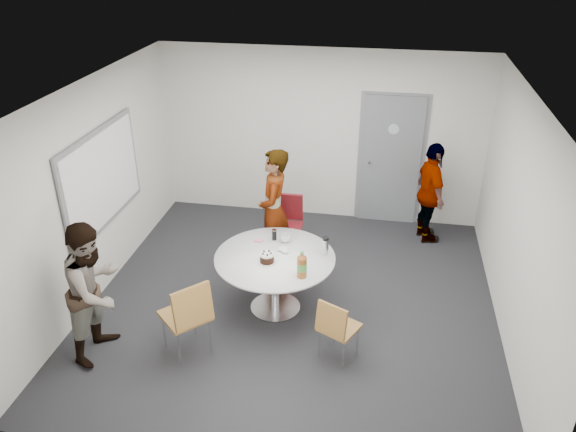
% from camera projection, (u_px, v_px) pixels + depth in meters
% --- Properties ---
extents(floor, '(5.00, 5.00, 0.00)m').
position_uv_depth(floor, '(293.00, 302.00, 7.13)').
color(floor, black).
rests_on(floor, ground).
extents(ceiling, '(5.00, 5.00, 0.00)m').
position_uv_depth(ceiling, '(294.00, 93.00, 5.88)').
color(ceiling, silver).
rests_on(ceiling, wall_back).
extents(wall_back, '(5.00, 0.00, 5.00)m').
position_uv_depth(wall_back, '(321.00, 136.00, 8.68)').
color(wall_back, silver).
rests_on(wall_back, floor).
extents(wall_left, '(0.00, 5.00, 5.00)m').
position_uv_depth(wall_left, '(93.00, 192.00, 6.89)').
color(wall_left, silver).
rests_on(wall_left, floor).
extents(wall_right, '(0.00, 5.00, 5.00)m').
position_uv_depth(wall_right, '(519.00, 226.00, 6.11)').
color(wall_right, silver).
rests_on(wall_right, floor).
extents(wall_front, '(5.00, 0.00, 5.00)m').
position_uv_depth(wall_front, '(239.00, 352.00, 4.33)').
color(wall_front, silver).
rests_on(wall_front, floor).
extents(door, '(1.02, 0.17, 2.12)m').
position_uv_depth(door, '(391.00, 161.00, 8.65)').
color(door, slate).
rests_on(door, wall_back).
extents(whiteboard, '(0.04, 1.90, 1.25)m').
position_uv_depth(whiteboard, '(103.00, 178.00, 7.02)').
color(whiteboard, slate).
rests_on(whiteboard, wall_left).
extents(table, '(1.45, 1.45, 1.09)m').
position_uv_depth(table, '(277.00, 264.00, 6.71)').
color(table, white).
rests_on(table, floor).
extents(chair_near_left, '(0.68, 0.67, 0.97)m').
position_uv_depth(chair_near_left, '(188.00, 313.00, 5.98)').
color(chair_near_left, brown).
rests_on(chair_near_left, floor).
extents(chair_near_right, '(0.51, 0.53, 0.79)m').
position_uv_depth(chair_near_right, '(336.00, 326.00, 5.98)').
color(chair_near_right, brown).
rests_on(chair_near_right, floor).
extents(chair_far, '(0.45, 0.49, 0.93)m').
position_uv_depth(chair_far, '(287.00, 220.00, 7.90)').
color(chair_far, maroon).
rests_on(chair_far, floor).
extents(person_main, '(0.48, 0.67, 1.73)m').
position_uv_depth(person_main, '(274.00, 211.00, 7.49)').
color(person_main, '#A5C6EA').
rests_on(person_main, floor).
extents(person_left, '(0.70, 0.85, 1.60)m').
position_uv_depth(person_left, '(95.00, 290.00, 6.00)').
color(person_left, white).
rests_on(person_left, floor).
extents(person_right, '(0.61, 0.97, 1.54)m').
position_uv_depth(person_right, '(430.00, 193.00, 8.21)').
color(person_right, black).
rests_on(person_right, floor).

